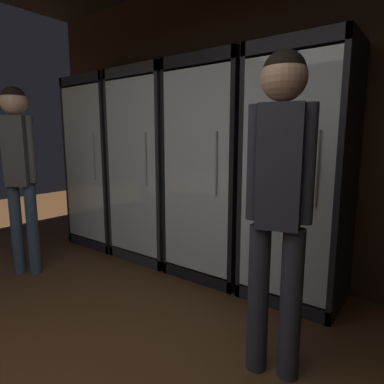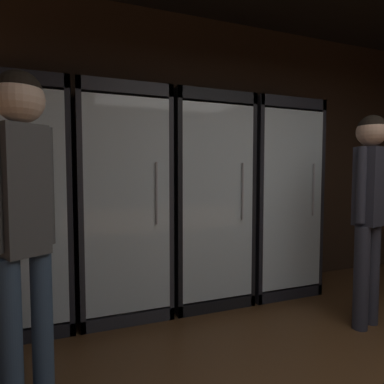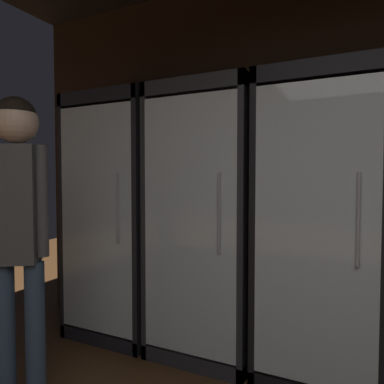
# 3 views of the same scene
# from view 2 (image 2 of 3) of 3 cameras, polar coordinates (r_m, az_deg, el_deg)

# --- Properties ---
(wall_back) EXTENTS (6.00, 0.06, 2.80)m
(wall_back) POSITION_cam_2_polar(r_m,az_deg,el_deg) (3.46, 7.20, 6.26)
(wall_back) COLOR black
(wall_back) RESTS_ON ground
(cooler_far_left) EXTENTS (0.74, 0.58, 1.94)m
(cooler_far_left) POSITION_cam_2_polar(r_m,az_deg,el_deg) (2.82, -28.28, -2.59)
(cooler_far_left) COLOR black
(cooler_far_left) RESTS_ON ground
(cooler_left) EXTENTS (0.74, 0.58, 1.94)m
(cooler_left) POSITION_cam_2_polar(r_m,az_deg,el_deg) (2.82, -12.43, -2.32)
(cooler_left) COLOR #2B2B30
(cooler_left) RESTS_ON ground
(cooler_center) EXTENTS (0.74, 0.58, 1.94)m
(cooler_center) POSITION_cam_2_polar(r_m,az_deg,el_deg) (3.03, 2.36, -1.90)
(cooler_center) COLOR black
(cooler_center) RESTS_ON ground
(cooler_right) EXTENTS (0.74, 0.58, 1.94)m
(cooler_right) POSITION_cam_2_polar(r_m,az_deg,el_deg) (3.40, 14.59, -1.44)
(cooler_right) COLOR black
(cooler_right) RESTS_ON ground
(shopper_near) EXTENTS (0.27, 0.24, 1.71)m
(shopper_near) POSITION_cam_2_polar(r_m,az_deg,el_deg) (1.71, -28.32, -1.71)
(shopper_near) COLOR #384C66
(shopper_near) RESTS_ON ground
(shopper_far) EXTENTS (0.32, 0.22, 1.68)m
(shopper_far) POSITION_cam_2_polar(r_m,az_deg,el_deg) (2.84, 29.46, -1.05)
(shopper_far) COLOR #2D2D38
(shopper_far) RESTS_ON ground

